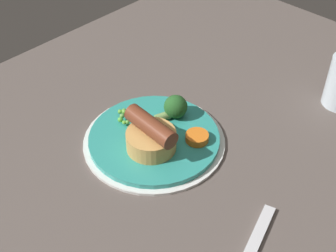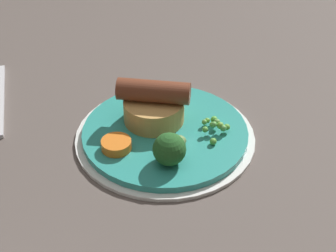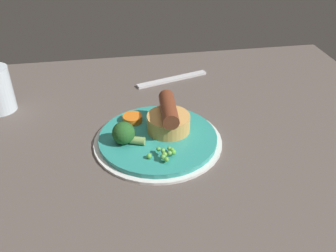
{
  "view_description": "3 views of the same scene",
  "coord_description": "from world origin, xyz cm",
  "px_view_note": "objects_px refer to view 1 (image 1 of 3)",
  "views": [
    {
      "loc": [
        -42.28,
        -40.17,
        56.34
      ],
      "look_at": [
        -1.63,
        -1.21,
        6.86
      ],
      "focal_mm": 50.0,
      "sensor_mm": 36.0,
      "label": 1
    },
    {
      "loc": [
        54.51,
        5.08,
        48.95
      ],
      "look_at": [
        -1.96,
        1.14,
        5.92
      ],
      "focal_mm": 60.0,
      "sensor_mm": 36.0,
      "label": 2
    },
    {
      "loc": [
        4.49,
        56.09,
        43.62
      ],
      "look_at": [
        -4.75,
        1.18,
        6.7
      ],
      "focal_mm": 40.0,
      "sensor_mm": 36.0,
      "label": 3
    }
  ],
  "objects_px": {
    "dinner_plate": "(154,140)",
    "carrot_slice_2": "(197,137)",
    "broccoli_floret_near": "(175,107)",
    "sausage_pudding": "(151,136)",
    "pea_pile": "(126,115)"
  },
  "relations": [
    {
      "from": "carrot_slice_2",
      "to": "sausage_pudding",
      "type": "bearing_deg",
      "value": 146.94
    },
    {
      "from": "carrot_slice_2",
      "to": "broccoli_floret_near",
      "type": "bearing_deg",
      "value": 74.08
    },
    {
      "from": "sausage_pudding",
      "to": "carrot_slice_2",
      "type": "bearing_deg",
      "value": 60.99
    },
    {
      "from": "sausage_pudding",
      "to": "broccoli_floret_near",
      "type": "distance_m",
      "value": 0.09
    },
    {
      "from": "sausage_pudding",
      "to": "pea_pile",
      "type": "distance_m",
      "value": 0.09
    },
    {
      "from": "pea_pile",
      "to": "carrot_slice_2",
      "type": "xyz_separation_m",
      "value": [
        0.04,
        -0.12,
        -0.0
      ]
    },
    {
      "from": "broccoli_floret_near",
      "to": "dinner_plate",
      "type": "bearing_deg",
      "value": -150.92
    },
    {
      "from": "dinner_plate",
      "to": "broccoli_floret_near",
      "type": "distance_m",
      "value": 0.07
    },
    {
      "from": "dinner_plate",
      "to": "sausage_pudding",
      "type": "xyz_separation_m",
      "value": [
        -0.02,
        -0.02,
        0.03
      ]
    },
    {
      "from": "dinner_plate",
      "to": "pea_pile",
      "type": "xyz_separation_m",
      "value": [
        -0.0,
        0.06,
        0.02
      ]
    },
    {
      "from": "dinner_plate",
      "to": "sausage_pudding",
      "type": "relative_size",
      "value": 2.45
    },
    {
      "from": "sausage_pudding",
      "to": "pea_pile",
      "type": "xyz_separation_m",
      "value": [
        0.02,
        0.08,
        -0.02
      ]
    },
    {
      "from": "dinner_plate",
      "to": "carrot_slice_2",
      "type": "bearing_deg",
      "value": -54.61
    },
    {
      "from": "dinner_plate",
      "to": "pea_pile",
      "type": "relative_size",
      "value": 4.7
    },
    {
      "from": "sausage_pudding",
      "to": "carrot_slice_2",
      "type": "height_order",
      "value": "sausage_pudding"
    }
  ]
}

